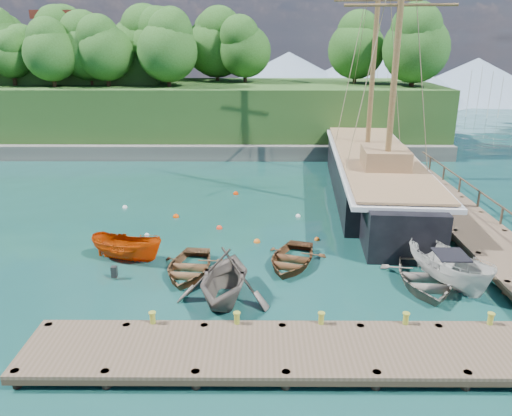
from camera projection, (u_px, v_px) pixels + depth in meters
The scene contains 25 objects.
ground at pixel (264, 274), 22.78m from camera, with size 160.00×160.00×0.00m, color #123D34.
dock_near at pixel (326, 351), 16.48m from camera, with size 20.00×3.20×1.10m.
dock_east at pixel (459, 215), 29.21m from camera, with size 3.20×24.00×1.10m.
bollard_0 at pixel (154, 338), 17.98m from camera, with size 0.26×0.26×0.45m, color olive.
bollard_1 at pixel (237, 338), 17.96m from camera, with size 0.26×0.26×0.45m, color olive.
bollard_2 at pixel (320, 338), 17.95m from camera, with size 0.26×0.26×0.45m, color olive.
bollard_3 at pixel (404, 338), 17.93m from camera, with size 0.26×0.26×0.45m, color olive.
bollard_4 at pixel (487, 339), 17.91m from camera, with size 0.26×0.26×0.45m, color olive.
rowboat_0 at pixel (189, 273), 22.90m from camera, with size 2.91×4.07×0.84m, color brown.
rowboat_1 at pixel (225, 300), 20.55m from camera, with size 3.86×4.47×2.36m, color #655B53.
rowboat_2 at pixel (291, 264), 23.79m from camera, with size 2.89×4.05×0.84m, color #56341C.
rowboat_3 at pixel (423, 285), 21.83m from camera, with size 3.31×4.64×0.96m, color slate.
motorboat_orange at pixel (128, 260), 24.28m from camera, with size 1.42×3.77×1.46m, color #BD3C04.
cabin_boat_white at pixel (447, 284), 21.86m from camera, with size 1.79×4.76×1.84m, color beige.
schooner at pixel (374, 178), 34.03m from camera, with size 6.96×29.18×21.67m.
mooring_buoy_0 at pixel (147, 236), 27.25m from camera, with size 0.28×0.28×0.28m, color silver.
mooring_buoy_1 at pixel (219, 229), 28.27m from camera, with size 0.35×0.35×0.35m, color red.
mooring_buoy_2 at pixel (257, 242), 26.37m from camera, with size 0.36×0.36×0.36m, color orange.
mooring_buoy_3 at pixel (298, 217), 30.17m from camera, with size 0.30×0.30×0.30m, color white.
mooring_buoy_4 at pixel (176, 217), 30.08m from camera, with size 0.37×0.37×0.37m, color #E04000.
mooring_buoy_5 at pixel (236, 194), 34.50m from camera, with size 0.37×0.37×0.37m, color red.
mooring_buoy_6 at pixel (125, 208), 31.73m from camera, with size 0.32×0.32×0.32m, color white.
mooring_buoy_7 at pixel (317, 240), 26.66m from camera, with size 0.30×0.30×0.30m, color orange.
headland at pixel (135, 87), 50.75m from camera, with size 51.00×19.31×12.90m.
distant_ridge at pixel (285, 73), 87.60m from camera, with size 117.00×40.00×10.00m.
Camera 1 is at (-0.23, -20.58, 10.24)m, focal length 35.00 mm.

